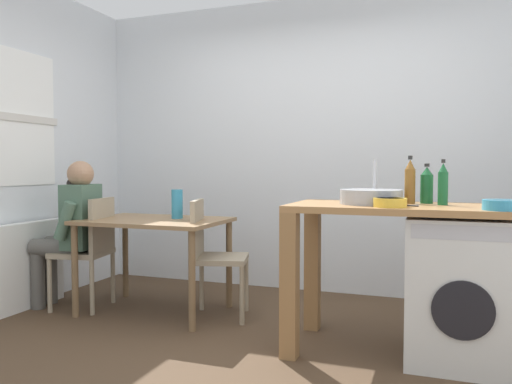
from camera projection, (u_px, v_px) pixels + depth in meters
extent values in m
plane|color=#4C3826|center=(242.00, 353.00, 3.12)|extent=(5.46, 5.46, 0.00)
cube|color=silver|center=(311.00, 146.00, 4.70)|extent=(4.60, 0.10, 2.70)
cube|color=white|center=(13.00, 117.00, 4.04)|extent=(0.01, 0.90, 1.10)
cube|color=beige|center=(14.00, 117.00, 4.04)|extent=(0.02, 0.96, 0.06)
cube|color=white|center=(24.00, 266.00, 4.08)|extent=(0.10, 0.80, 0.70)
cube|color=olive|center=(154.00, 221.00, 3.98)|extent=(1.10, 0.76, 0.03)
cylinder|color=brown|center=(75.00, 271.00, 3.86)|extent=(0.05, 0.05, 0.71)
cylinder|color=brown|center=(192.00, 281.00, 3.52)|extent=(0.05, 0.05, 0.71)
cylinder|color=brown|center=(125.00, 257.00, 4.48)|extent=(0.05, 0.05, 0.71)
cylinder|color=brown|center=(229.00, 264.00, 4.14)|extent=(0.05, 0.05, 0.71)
cube|color=gray|center=(82.00, 253.00, 4.11)|extent=(0.46, 0.46, 0.04)
cube|color=gray|center=(102.00, 226.00, 4.07)|extent=(0.10, 0.38, 0.45)
cylinder|color=gray|center=(50.00, 284.00, 3.98)|extent=(0.04, 0.04, 0.45)
cylinder|color=gray|center=(74.00, 275.00, 4.33)|extent=(0.04, 0.04, 0.45)
cylinder|color=gray|center=(92.00, 286.00, 3.92)|extent=(0.04, 0.04, 0.45)
cylinder|color=gray|center=(113.00, 276.00, 4.27)|extent=(0.04, 0.04, 0.45)
cube|color=gray|center=(221.00, 259.00, 3.85)|extent=(0.50, 0.50, 0.04)
cube|color=gray|center=(197.00, 229.00, 3.86)|extent=(0.14, 0.37, 0.45)
cylinder|color=gray|center=(246.00, 283.00, 4.03)|extent=(0.04, 0.04, 0.45)
cylinder|color=gray|center=(242.00, 294.00, 3.67)|extent=(0.04, 0.04, 0.45)
cylinder|color=gray|center=(202.00, 282.00, 4.06)|extent=(0.04, 0.04, 0.45)
cylinder|color=gray|center=(193.00, 293.00, 3.70)|extent=(0.04, 0.04, 0.45)
cylinder|color=#595651|center=(38.00, 281.00, 4.09)|extent=(0.11, 0.11, 0.45)
cylinder|color=#595651|center=(51.00, 276.00, 4.27)|extent=(0.11, 0.11, 0.45)
cylinder|color=#595651|center=(55.00, 248.00, 4.05)|extent=(0.42, 0.21, 0.14)
cylinder|color=#595651|center=(67.00, 245.00, 4.23)|extent=(0.42, 0.21, 0.14)
cube|color=#4C6B56|center=(81.00, 216.00, 4.10)|extent=(0.26, 0.37, 0.52)
cylinder|color=#4C6B56|center=(65.00, 221.00, 3.90)|extent=(0.20, 0.12, 0.31)
cylinder|color=#4C6B56|center=(92.00, 216.00, 4.31)|extent=(0.20, 0.12, 0.31)
sphere|color=#A57A5B|center=(81.00, 174.00, 4.08)|extent=(0.21, 0.21, 0.21)
sphere|color=black|center=(74.00, 184.00, 4.10)|extent=(0.12, 0.12, 0.12)
cube|color=#9E7042|center=(415.00, 208.00, 3.03)|extent=(1.50, 0.68, 0.04)
cube|color=olive|center=(289.00, 285.00, 3.02)|extent=(0.10, 0.10, 0.88)
cube|color=olive|center=(312.00, 267.00, 3.57)|extent=(0.10, 0.10, 0.88)
cube|color=silver|center=(461.00, 289.00, 2.97)|extent=(0.60, 0.60, 0.86)
cylinder|color=black|center=(463.00, 310.00, 2.68)|extent=(0.32, 0.02, 0.32)
cube|color=#B2B2B7|center=(464.00, 233.00, 2.67)|extent=(0.54, 0.01, 0.08)
cylinder|color=#9EA0A5|center=(371.00, 197.00, 3.12)|extent=(0.38, 0.38, 0.09)
cylinder|color=#B2B2B7|center=(375.00, 181.00, 3.28)|extent=(0.02, 0.02, 0.28)
cylinder|color=brown|center=(410.00, 186.00, 3.15)|extent=(0.07, 0.07, 0.22)
cone|color=brown|center=(410.00, 164.00, 3.15)|extent=(0.06, 0.06, 0.06)
cylinder|color=#262626|center=(410.00, 158.00, 3.15)|extent=(0.03, 0.03, 0.02)
cylinder|color=#19592D|center=(427.00, 189.00, 3.17)|extent=(0.08, 0.08, 0.18)
cone|color=#19592D|center=(427.00, 171.00, 3.17)|extent=(0.07, 0.07, 0.05)
cylinder|color=#262626|center=(427.00, 165.00, 3.17)|extent=(0.03, 0.03, 0.02)
cylinder|color=#19592D|center=(443.00, 189.00, 3.03)|extent=(0.06, 0.06, 0.20)
cone|color=#19592D|center=(443.00, 168.00, 3.03)|extent=(0.05, 0.05, 0.06)
cylinder|color=#262626|center=(443.00, 161.00, 3.02)|extent=(0.02, 0.02, 0.02)
cylinder|color=gold|center=(390.00, 202.00, 2.89)|extent=(0.19, 0.19, 0.05)
cylinder|color=olive|center=(390.00, 200.00, 2.89)|extent=(0.15, 0.15, 0.03)
cylinder|color=teal|center=(502.00, 205.00, 2.67)|extent=(0.20, 0.20, 0.05)
cylinder|color=#1E546B|center=(502.00, 202.00, 2.67)|extent=(0.16, 0.16, 0.03)
cylinder|color=teal|center=(177.00, 204.00, 4.02)|extent=(0.09, 0.09, 0.23)
cube|color=#B2B2B7|center=(406.00, 205.00, 2.96)|extent=(0.15, 0.06, 0.01)
cube|color=#262628|center=(406.00, 205.00, 2.96)|extent=(0.15, 0.06, 0.01)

